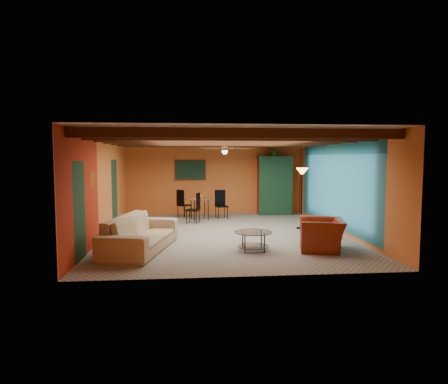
{
  "coord_description": "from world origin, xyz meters",
  "views": [
    {
      "loc": [
        -1.05,
        -10.92,
        2.13
      ],
      "look_at": [
        0.0,
        0.2,
        1.15
      ],
      "focal_mm": 32.13,
      "sensor_mm": 36.0,
      "label": 1
    }
  ],
  "objects": [
    {
      "name": "vase",
      "position": [
        -0.61,
        2.6,
        1.09
      ],
      "size": [
        0.19,
        0.19,
        0.19
      ],
      "primitive_type": "imported",
      "rotation": [
        0.0,
        0.0,
        -0.07
      ],
      "color": "orange",
      "rests_on": "dining_table"
    },
    {
      "name": "dining_table",
      "position": [
        -0.61,
        2.6,
        0.5
      ],
      "size": [
        2.27,
        2.27,
        1.0
      ],
      "primitive_type": null,
      "rotation": [
        0.0,
        0.0,
        0.21
      ],
      "color": "white",
      "rests_on": "ground"
    },
    {
      "name": "floor_lamp",
      "position": [
        2.35,
        0.61,
        0.91
      ],
      "size": [
        0.38,
        0.38,
        1.82
      ],
      "primitive_type": null,
      "rotation": [
        0.0,
        0.0,
        0.05
      ],
      "color": "black",
      "rests_on": "ground"
    },
    {
      "name": "painting",
      "position": [
        -0.9,
        3.96,
        1.65
      ],
      "size": [
        1.05,
        0.03,
        0.65
      ],
      "primitive_type": "cube",
      "color": "black",
      "rests_on": "wall_back"
    },
    {
      "name": "armchair",
      "position": [
        2.04,
        -2.11,
        0.36
      ],
      "size": [
        1.21,
        1.31,
        0.72
      ],
      "primitive_type": "imported",
      "rotation": [
        0.0,
        0.0,
        -1.82
      ],
      "color": "maroon",
      "rests_on": "ground"
    },
    {
      "name": "sofa",
      "position": [
        -2.09,
        -1.77,
        0.4
      ],
      "size": [
        1.63,
        2.88,
        0.79
      ],
      "primitive_type": "imported",
      "rotation": [
        0.0,
        0.0,
        1.35
      ],
      "color": "tan",
      "rests_on": "ground"
    },
    {
      "name": "armoire",
      "position": [
        2.2,
        3.7,
        1.05
      ],
      "size": [
        1.21,
        0.63,
        2.09
      ],
      "primitive_type": "cube",
      "rotation": [
        0.0,
        0.0,
        -0.04
      ],
      "color": "maroon",
      "rests_on": "ground"
    },
    {
      "name": "potted_plant",
      "position": [
        2.2,
        3.7,
        2.34
      ],
      "size": [
        0.49,
        0.44,
        0.5
      ],
      "primitive_type": "imported",
      "rotation": [
        0.0,
        0.0,
        0.12
      ],
      "color": "#26661E",
      "rests_on": "armoire"
    },
    {
      "name": "coffee_table",
      "position": [
        0.46,
        -2.03,
        0.22
      ],
      "size": [
        0.89,
        0.89,
        0.45
      ],
      "primitive_type": null,
      "rotation": [
        0.0,
        0.0,
        -0.03
      ],
      "color": "white",
      "rests_on": "ground"
    },
    {
      "name": "ceiling_fan",
      "position": [
        0.0,
        0.0,
        2.36
      ],
      "size": [
        1.5,
        1.5,
        0.44
      ],
      "primitive_type": null,
      "color": "#472614",
      "rests_on": "ceiling"
    },
    {
      "name": "room",
      "position": [
        0.0,
        0.11,
        2.36
      ],
      "size": [
        6.52,
        8.01,
        2.71
      ],
      "color": "gray",
      "rests_on": "ground"
    }
  ]
}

